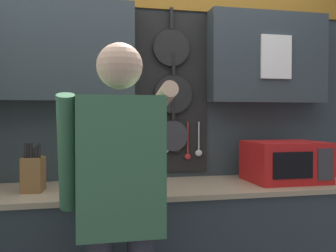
{
  "coord_description": "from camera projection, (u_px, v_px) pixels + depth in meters",
  "views": [
    {
      "loc": [
        -0.52,
        -2.25,
        1.35
      ],
      "look_at": [
        0.02,
        0.2,
        1.28
      ],
      "focal_mm": 40.0,
      "sensor_mm": 36.0,
      "label": 1
    }
  ],
  "objects": [
    {
      "name": "person",
      "position": [
        120.0,
        194.0,
        1.68
      ],
      "size": [
        0.54,
        0.65,
        1.67
      ],
      "color": "#383842",
      "rests_on": "ground_plane"
    },
    {
      "name": "microwave",
      "position": [
        285.0,
        161.0,
        2.46
      ],
      "size": [
        0.48,
        0.39,
        0.26
      ],
      "color": "red",
      "rests_on": "base_cabinet_counter"
    },
    {
      "name": "back_wall_unit",
      "position": [
        163.0,
        105.0,
        2.58
      ],
      "size": [
        2.97,
        0.22,
        2.3
      ],
      "color": "#2D383D",
      "rests_on": "ground_plane"
    },
    {
      "name": "utensil_crock",
      "position": [
        94.0,
        176.0,
        2.2
      ],
      "size": [
        0.12,
        0.12,
        0.34
      ],
      "color": "white",
      "rests_on": "base_cabinet_counter"
    },
    {
      "name": "knife_block",
      "position": [
        33.0,
        174.0,
        2.13
      ],
      "size": [
        0.13,
        0.16,
        0.28
      ],
      "color": "brown",
      "rests_on": "base_cabinet_counter"
    }
  ]
}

